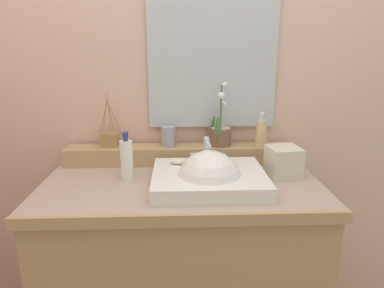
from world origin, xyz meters
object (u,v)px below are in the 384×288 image
soap_bar (178,161)px  soap_dispenser (261,133)px  reed_diffuser (110,139)px  sink_basin (209,181)px  tumbler_cup (168,136)px  tissue_box (284,162)px  lotion_bottle (127,159)px  potted_plant (220,132)px

soap_bar → soap_dispenser: (0.39, 0.16, 0.08)m
reed_diffuser → sink_basin: bearing=-35.3°
tumbler_cup → soap_bar: bearing=-76.9°
soap_dispenser → tissue_box: (0.06, -0.17, -0.09)m
tissue_box → tumbler_cup: bearing=158.4°
soap_dispenser → tissue_box: size_ratio=1.24×
soap_dispenser → lotion_bottle: soap_dispenser is taller
reed_diffuser → lotion_bottle: (0.11, -0.22, -0.03)m
soap_bar → tissue_box: tissue_box is taller
sink_basin → tissue_box: sink_basin is taller
potted_plant → tissue_box: size_ratio=2.29×
potted_plant → tissue_box: potted_plant is taller
sink_basin → lotion_bottle: bearing=163.7°
sink_basin → soap_bar: size_ratio=6.38×
potted_plant → lotion_bottle: bearing=-153.5°
potted_plant → lotion_bottle: (-0.41, -0.21, -0.06)m
tumbler_cup → lotion_bottle: bearing=-130.1°
soap_bar → soap_dispenser: size_ratio=0.43×
potted_plant → soap_dispenser: bearing=-8.8°
soap_dispenser → potted_plant: bearing=171.2°
sink_basin → tumbler_cup: bearing=119.0°
sink_basin → soap_dispenser: soap_dispenser is taller
sink_basin → soap_bar: (-0.12, 0.11, 0.05)m
soap_dispenser → tissue_box: 0.20m
soap_dispenser → reed_diffuser: bearing=176.9°
soap_dispenser → tissue_box: bearing=-70.5°
potted_plant → lotion_bottle: potted_plant is taller
tumbler_cup → reed_diffuser: size_ratio=0.37×
lotion_bottle → tissue_box: 0.66m
sink_basin → reed_diffuser: bearing=144.7°
soap_bar → tissue_box: 0.45m
soap_bar → tumbler_cup: bearing=103.1°
lotion_bottle → tissue_box: bearing=0.5°
soap_bar → lotion_bottle: lotion_bottle is taller
sink_basin → soap_dispenser: 0.40m
soap_dispenser → sink_basin: bearing=-134.1°
sink_basin → potted_plant: bearing=75.5°
reed_diffuser → soap_bar: bearing=-32.0°
soap_bar → soap_dispenser: 0.43m
reed_diffuser → lotion_bottle: bearing=-63.7°
soap_bar → soap_dispenser: soap_dispenser is taller
sink_basin → tissue_box: size_ratio=3.44×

